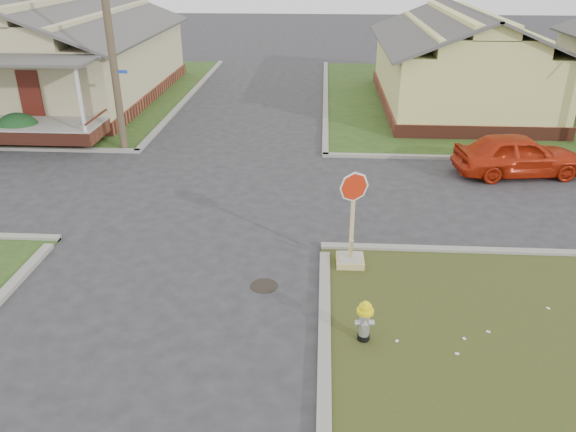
# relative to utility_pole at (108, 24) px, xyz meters

# --- Properties ---
(ground) EXTENTS (120.00, 120.00, 0.00)m
(ground) POSITION_rel_utility_pole_xyz_m (4.20, -8.90, -4.66)
(ground) COLOR #2A292C
(ground) RESTS_ON ground
(verge_far_left) EXTENTS (19.00, 19.00, 0.05)m
(verge_far_left) POSITION_rel_utility_pole_xyz_m (-8.80, 9.10, -4.64)
(verge_far_left) COLOR #284719
(verge_far_left) RESTS_ON ground
(curbs) EXTENTS (80.00, 40.00, 0.12)m
(curbs) POSITION_rel_utility_pole_xyz_m (4.20, -3.90, -4.66)
(curbs) COLOR gray
(curbs) RESTS_ON ground
(manhole) EXTENTS (0.64, 0.64, 0.01)m
(manhole) POSITION_rel_utility_pole_xyz_m (6.40, -9.40, -4.66)
(manhole) COLOR black
(manhole) RESTS_ON ground
(corner_house) EXTENTS (10.10, 15.50, 5.30)m
(corner_house) POSITION_rel_utility_pole_xyz_m (-5.80, 7.78, -2.38)
(corner_house) COLOR brown
(corner_house) RESTS_ON ground
(side_house_yellow) EXTENTS (7.60, 11.60, 4.70)m
(side_house_yellow) POSITION_rel_utility_pole_xyz_m (14.20, 7.60, -2.47)
(side_house_yellow) COLOR brown
(side_house_yellow) RESTS_ON ground
(utility_pole) EXTENTS (1.80, 0.28, 9.00)m
(utility_pole) POSITION_rel_utility_pole_xyz_m (0.00, 0.00, 0.00)
(utility_pole) COLOR #453828
(utility_pole) RESTS_ON ground
(fire_hydrant) EXTENTS (0.33, 0.33, 0.90)m
(fire_hydrant) POSITION_rel_utility_pole_xyz_m (8.57, -11.29, -4.12)
(fire_hydrant) COLOR black
(fire_hydrant) RESTS_ON ground
(stop_sign) EXTENTS (0.69, 0.67, 2.43)m
(stop_sign) POSITION_rel_utility_pole_xyz_m (8.42, -8.34, -4.09)
(stop_sign) COLOR tan
(stop_sign) RESTS_ON ground
(red_sedan) EXTENTS (4.46, 2.27, 1.45)m
(red_sedan) POSITION_rel_utility_pole_xyz_m (14.35, -1.79, -3.93)
(red_sedan) COLOR #B5250C
(red_sedan) RESTS_ON ground
(hedge_right) EXTENTS (1.56, 1.28, 1.19)m
(hedge_right) POSITION_rel_utility_pole_xyz_m (-4.31, 0.36, -4.02)
(hedge_right) COLOR #13361A
(hedge_right) RESTS_ON verge_far_left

